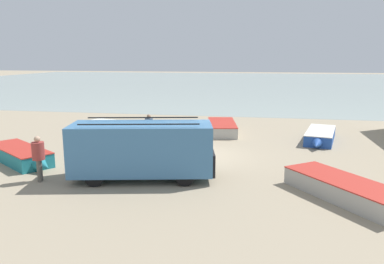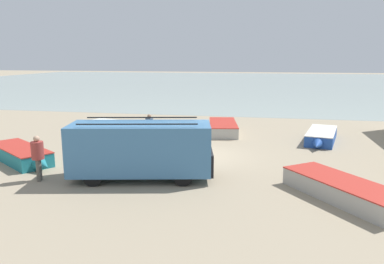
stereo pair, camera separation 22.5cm
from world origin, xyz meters
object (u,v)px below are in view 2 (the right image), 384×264
(fishing_rowboat_3, at_px, (321,136))
(fisherman_0, at_px, (149,126))
(fisherman_1, at_px, (38,154))
(fishing_rowboat_2, at_px, (22,155))
(parked_van, at_px, (141,148))
(fishing_rowboat_4, at_px, (349,192))
(fishing_rowboat_1, at_px, (122,128))
(fishing_rowboat_0, at_px, (223,127))

(fishing_rowboat_3, distance_m, fisherman_0, 9.32)
(fisherman_1, bearing_deg, fishing_rowboat_2, 116.63)
(parked_van, bearing_deg, fishing_rowboat_4, -18.84)
(fishing_rowboat_1, xyz_separation_m, fisherman_1, (0.21, -8.94, 0.70))
(fishing_rowboat_4, distance_m, fisherman_0, 10.81)
(parked_van, bearing_deg, fisherman_1, -177.26)
(fishing_rowboat_3, bearing_deg, fisherman_0, -62.67)
(fishing_rowboat_2, bearing_deg, fisherman_1, -9.50)
(parked_van, relative_size, fishing_rowboat_1, 1.01)
(fisherman_0, bearing_deg, fishing_rowboat_2, -29.99)
(fishing_rowboat_3, bearing_deg, fishing_rowboat_2, -50.82)
(parked_van, relative_size, fisherman_0, 3.46)
(fishing_rowboat_2, height_order, fisherman_1, fisherman_1)
(parked_van, distance_m, fishing_rowboat_1, 8.93)
(parked_van, xyz_separation_m, fishing_rowboat_3, (7.58, 7.88, -0.88))
(fishing_rowboat_0, distance_m, fishing_rowboat_3, 5.79)
(fishing_rowboat_3, height_order, fisherman_1, fisherman_1)
(fishing_rowboat_0, relative_size, fishing_rowboat_3, 1.04)
(parked_van, distance_m, fisherman_0, 5.73)
(parked_van, bearing_deg, fishing_rowboat_0, 66.33)
(fishing_rowboat_1, relative_size, fishing_rowboat_3, 1.17)
(fishing_rowboat_0, xyz_separation_m, fishing_rowboat_1, (-5.92, -1.50, 0.00))
(fishing_rowboat_1, distance_m, fisherman_1, 8.97)
(fisherman_0, bearing_deg, fishing_rowboat_4, 69.17)
(fishing_rowboat_1, relative_size, fisherman_0, 3.43)
(fisherman_1, bearing_deg, fisherman_0, 51.00)
(fisherman_1, bearing_deg, fishing_rowboat_0, 41.58)
(fishing_rowboat_1, height_order, fisherman_0, fisherman_0)
(parked_van, height_order, fishing_rowboat_2, parked_van)
(fishing_rowboat_2, relative_size, fishing_rowboat_3, 0.97)
(fishing_rowboat_3, bearing_deg, fishing_rowboat_0, -93.31)
(parked_van, height_order, fishing_rowboat_1, parked_van)
(fishing_rowboat_2, relative_size, fishing_rowboat_4, 0.96)
(fishing_rowboat_1, bearing_deg, fishing_rowboat_4, -22.30)
(fishing_rowboat_2, height_order, fisherman_0, fisherman_0)
(fishing_rowboat_0, xyz_separation_m, fishing_rowboat_2, (-7.95, -8.31, -0.00))
(parked_van, xyz_separation_m, fisherman_1, (-3.69, -0.95, -0.15))
(fishing_rowboat_4, relative_size, fisherman_0, 2.96)
(fisherman_0, xyz_separation_m, fisherman_1, (-2.27, -6.50, 0.07))
(fishing_rowboat_3, bearing_deg, fisherman_1, -39.13)
(fishing_rowboat_1, distance_m, fishing_rowboat_2, 7.10)
(fishing_rowboat_1, relative_size, fishing_rowboat_2, 1.21)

